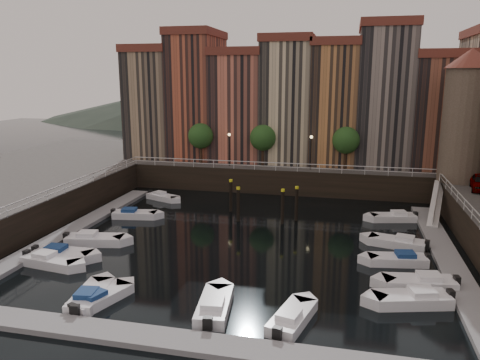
% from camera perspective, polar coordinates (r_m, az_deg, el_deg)
% --- Properties ---
extents(ground, '(200.00, 200.00, 0.00)m').
position_cam_1_polar(ground, '(41.50, 0.91, -7.21)').
color(ground, black).
rests_on(ground, ground).
extents(quay_far, '(80.00, 20.00, 3.00)m').
position_cam_1_polar(quay_far, '(65.91, 5.67, 1.55)').
color(quay_far, black).
rests_on(quay_far, ground).
extents(dock_left, '(2.00, 28.00, 0.35)m').
position_cam_1_polar(dock_left, '(46.57, -19.34, -5.49)').
color(dock_left, gray).
rests_on(dock_left, ground).
extents(dock_right, '(2.00, 28.00, 0.35)m').
position_cam_1_polar(dock_right, '(40.50, 23.88, -8.59)').
color(dock_right, gray).
rests_on(dock_right, ground).
extents(dock_near, '(30.00, 2.00, 0.35)m').
position_cam_1_polar(dock_near, '(26.62, -7.25, -18.97)').
color(dock_near, gray).
rests_on(dock_near, ground).
extents(mountains, '(145.00, 100.00, 18.00)m').
position_cam_1_polar(mountains, '(148.45, 10.69, 10.02)').
color(mountains, '#2D382D').
rests_on(mountains, ground).
extents(far_terrace, '(48.70, 10.30, 17.50)m').
position_cam_1_polar(far_terrace, '(61.95, 8.64, 9.59)').
color(far_terrace, '#998061').
rests_on(far_terrace, quay_far).
extents(corner_tower, '(5.20, 5.20, 13.80)m').
position_cam_1_polar(corner_tower, '(54.14, 25.84, 7.26)').
color(corner_tower, '#6B5B4C').
rests_on(corner_tower, quay_right).
extents(promenade_trees, '(21.20, 3.20, 5.20)m').
position_cam_1_polar(promenade_trees, '(57.67, 3.45, 5.13)').
color(promenade_trees, black).
rests_on(promenade_trees, quay_far).
extents(street_lamps, '(10.36, 0.36, 4.18)m').
position_cam_1_polar(street_lamps, '(56.73, 3.60, 4.30)').
color(street_lamps, black).
rests_on(street_lamps, quay_far).
extents(railings, '(36.08, 34.04, 0.52)m').
position_cam_1_polar(railings, '(45.02, 2.23, -0.60)').
color(railings, white).
rests_on(railings, ground).
extents(gangway, '(2.78, 8.32, 3.73)m').
position_cam_1_polar(gangway, '(50.49, 22.82, -2.33)').
color(gangway, white).
rests_on(gangway, ground).
extents(mooring_pilings, '(7.44, 3.46, 3.78)m').
position_cam_1_polar(mooring_pilings, '(46.67, 2.63, -2.84)').
color(mooring_pilings, black).
rests_on(mooring_pilings, ground).
extents(boat_left_0, '(4.96, 2.37, 1.11)m').
position_cam_1_polar(boat_left_0, '(38.62, -22.13, -9.14)').
color(boat_left_0, white).
rests_on(boat_left_0, ground).
extents(boat_left_1, '(4.97, 2.02, 1.13)m').
position_cam_1_polar(boat_left_1, '(39.67, -20.86, -8.44)').
color(boat_left_1, white).
rests_on(boat_left_1, ground).
extents(boat_left_2, '(5.21, 2.69, 1.17)m').
position_cam_1_polar(boat_left_2, '(42.11, -17.40, -6.94)').
color(boat_left_2, white).
rests_on(boat_left_2, ground).
extents(boat_left_3, '(4.71, 2.33, 1.06)m').
position_cam_1_polar(boat_left_3, '(48.61, -12.80, -4.10)').
color(boat_left_3, white).
rests_on(boat_left_3, ground).
extents(boat_left_4, '(4.26, 2.89, 0.96)m').
position_cam_1_polar(boat_left_4, '(54.96, -9.46, -2.05)').
color(boat_left_4, white).
rests_on(boat_left_4, ground).
extents(boat_right_0, '(5.14, 3.00, 1.15)m').
position_cam_1_polar(boat_right_0, '(32.12, 20.40, -13.45)').
color(boat_right_0, white).
rests_on(boat_right_0, ground).
extents(boat_right_1, '(5.12, 2.50, 1.15)m').
position_cam_1_polar(boat_right_1, '(34.56, 21.17, -11.62)').
color(boat_right_1, white).
rests_on(boat_right_1, ground).
extents(boat_right_2, '(4.72, 2.35, 1.06)m').
position_cam_1_polar(boat_right_2, '(38.13, 18.78, -9.17)').
color(boat_right_2, white).
rests_on(boat_right_2, ground).
extents(boat_right_3, '(4.95, 2.81, 1.11)m').
position_cam_1_polar(boat_right_3, '(41.77, 18.74, -7.23)').
color(boat_right_3, white).
rests_on(boat_right_3, ground).
extents(boat_right_4, '(4.70, 2.63, 1.05)m').
position_cam_1_polar(boat_right_4, '(48.93, 18.26, -4.32)').
color(boat_right_4, white).
rests_on(boat_right_4, ground).
extents(boat_near_0, '(2.31, 4.77, 1.07)m').
position_cam_1_polar(boat_near_0, '(32.06, -17.82, -13.35)').
color(boat_near_0, white).
rests_on(boat_near_0, ground).
extents(boat_near_1, '(2.90, 4.56, 1.03)m').
position_cam_1_polar(boat_near_1, '(31.72, -16.72, -13.60)').
color(boat_near_1, white).
rests_on(boat_near_1, ground).
extents(boat_near_2, '(2.41, 5.14, 1.16)m').
position_cam_1_polar(boat_near_2, '(29.42, -3.16, -15.13)').
color(boat_near_2, white).
rests_on(boat_near_2, ground).
extents(boat_near_3, '(2.70, 4.76, 1.07)m').
position_cam_1_polar(boat_near_3, '(28.36, 6.32, -16.39)').
color(boat_near_3, white).
rests_on(boat_near_3, ground).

